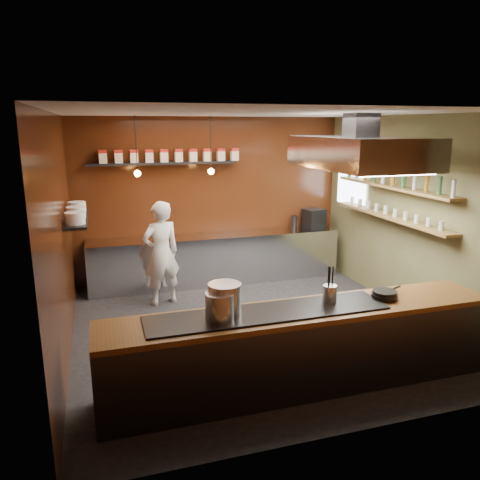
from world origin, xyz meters
name	(u,v)px	position (x,y,z in m)	size (l,w,h in m)	color
floor	(255,328)	(0.00, 0.00, 0.00)	(5.00, 5.00, 0.00)	black
back_wall	(212,200)	(0.00, 2.50, 1.50)	(5.00, 5.00, 0.00)	black
left_wall	(60,239)	(-2.50, 0.00, 1.50)	(5.00, 5.00, 0.00)	black
right_wall	(411,216)	(2.50, 0.00, 1.50)	(5.00, 5.00, 0.00)	brown
ceiling	(256,113)	(0.00, 0.00, 3.00)	(5.00, 5.00, 0.00)	silver
window_pane	(352,178)	(2.45, 1.70, 1.90)	(1.00, 1.00, 0.00)	white
prep_counter	(217,258)	(0.00, 2.17, 0.45)	(4.60, 0.65, 0.90)	silver
pass_counter	(301,348)	(0.00, -1.60, 0.47)	(4.40, 0.72, 0.94)	#38383D
tin_shelf	(163,163)	(-0.90, 2.36, 2.20)	(2.60, 0.26, 0.04)	black
plate_shelf	(77,219)	(-2.34, 1.00, 1.55)	(0.30, 1.40, 0.04)	black
bottle_shelf_upper	(392,187)	(2.34, 0.30, 1.92)	(0.26, 2.80, 0.04)	olive
bottle_shelf_lower	(390,217)	(2.34, 0.30, 1.45)	(0.26, 2.80, 0.04)	olive
extractor_hood	(359,152)	(1.30, -0.40, 2.51)	(1.20, 2.00, 0.72)	#38383D
pendant_left	(137,170)	(-1.40, 1.70, 2.15)	(0.10, 0.10, 0.95)	black
pendant_right	(211,168)	(-0.20, 1.70, 2.15)	(0.10, 0.10, 0.95)	black
storage_tins	(171,155)	(-0.75, 2.36, 2.33)	(2.43, 0.13, 0.22)	beige
plate_stacks	(76,212)	(-2.34, 1.00, 1.65)	(0.26, 1.16, 0.16)	white
bottles	(393,178)	(2.34, 0.30, 2.06)	(0.06, 2.66, 0.24)	silver
wine_glasses	(390,211)	(2.34, 0.30, 1.53)	(0.07, 2.37, 0.13)	silver
stockpot_large	(225,299)	(-0.86, -1.54, 1.11)	(0.35, 0.35, 0.34)	silver
stockpot_small	(220,306)	(-0.94, -1.63, 1.08)	(0.30, 0.30, 0.28)	#BABCC1
utensil_crock	(330,294)	(0.34, -1.55, 1.04)	(0.15, 0.15, 0.20)	silver
frying_pan	(385,294)	(1.02, -1.58, 0.98)	(0.44, 0.30, 0.07)	black
butter_jar	(382,294)	(1.02, -1.54, 0.96)	(0.09, 0.09, 0.08)	gold
espresso_machine	(314,218)	(1.97, 2.23, 1.08)	(0.36, 0.34, 0.36)	black
chef	(161,253)	(-1.12, 1.37, 0.85)	(0.62, 0.41, 1.70)	white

